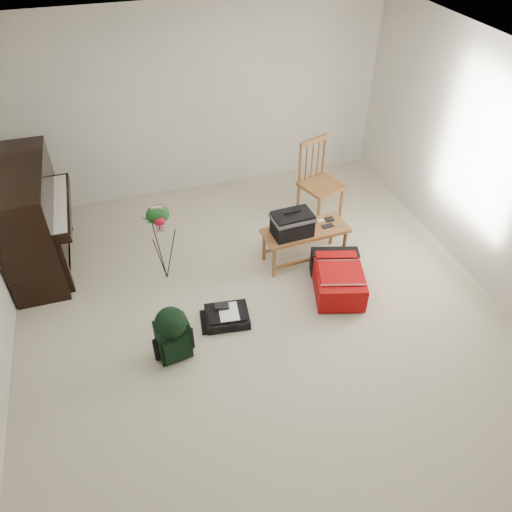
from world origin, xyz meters
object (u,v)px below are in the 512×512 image
object	(u,v)px
piano	(34,221)
black_duffel	(227,316)
red_suitcase	(336,276)
green_backpack	(172,332)
dining_chair	(320,182)
bench	(296,226)
flower_stand	(162,243)

from	to	relation	value
piano	black_duffel	size ratio (longest dim) A/B	3.08
red_suitcase	green_backpack	distance (m)	1.94
dining_chair	bench	bearing A→B (deg)	-147.39
dining_chair	flower_stand	size ratio (longest dim) A/B	1.05
dining_chair	flower_stand	bearing A→B (deg)	177.11
piano	red_suitcase	bearing A→B (deg)	-24.60
red_suitcase	piano	bearing A→B (deg)	171.20
dining_chair	red_suitcase	xyz separation A→B (m)	(-0.35, -1.35, -0.35)
piano	green_backpack	world-z (taller)	piano
piano	black_duffel	world-z (taller)	piano
bench	red_suitcase	size ratio (longest dim) A/B	1.15
piano	black_duffel	xyz separation A→B (m)	(1.81, -1.55, -0.53)
bench	green_backpack	world-z (taller)	bench
red_suitcase	black_duffel	xyz separation A→B (m)	(-1.28, -0.14, -0.10)
dining_chair	red_suitcase	distance (m)	1.44
dining_chair	green_backpack	size ratio (longest dim) A/B	1.75
flower_stand	bench	bearing A→B (deg)	-0.24
piano	red_suitcase	size ratio (longest dim) A/B	1.70
black_duffel	flower_stand	xyz separation A→B (m)	(-0.49, 0.86, 0.43)
piano	flower_stand	world-z (taller)	piano
red_suitcase	black_duffel	size ratio (longest dim) A/B	1.81
piano	flower_stand	distance (m)	1.49
bench	flower_stand	size ratio (longest dim) A/B	0.99
dining_chair	green_backpack	bearing A→B (deg)	-160.57
dining_chair	black_duffel	size ratio (longest dim) A/B	2.20
black_duffel	flower_stand	bearing A→B (deg)	126.69
red_suitcase	black_duffel	bearing A→B (deg)	-158.17
green_backpack	flower_stand	bearing A→B (deg)	76.71
bench	piano	bearing A→B (deg)	159.38
dining_chair	black_duffel	distance (m)	2.25
green_backpack	black_duffel	bearing A→B (deg)	18.88
dining_chair	green_backpack	world-z (taller)	dining_chair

